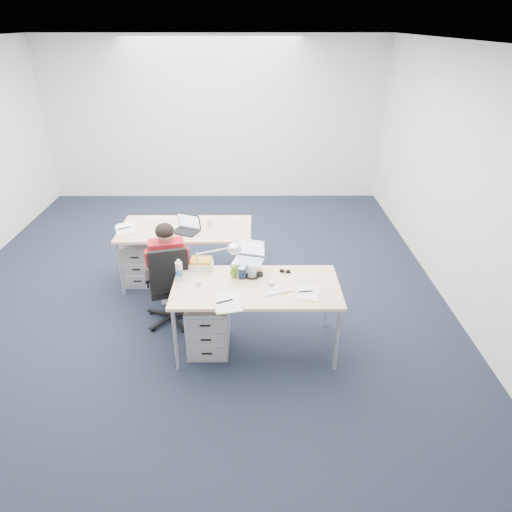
# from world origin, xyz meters

# --- Properties ---
(floor) EXTENTS (7.00, 7.00, 0.00)m
(floor) POSITION_xyz_m (0.00, 0.00, 0.00)
(floor) COLOR black
(floor) RESTS_ON ground
(room) EXTENTS (6.02, 7.02, 2.80)m
(room) POSITION_xyz_m (0.00, 0.00, 1.71)
(room) COLOR silver
(room) RESTS_ON ground
(desk_near) EXTENTS (1.60, 0.80, 0.73)m
(desk_near) POSITION_xyz_m (0.73, -1.01, 0.68)
(desk_near) COLOR tan
(desk_near) RESTS_ON ground
(desk_far) EXTENTS (1.60, 0.80, 0.73)m
(desk_far) POSITION_xyz_m (-0.13, 0.35, 0.68)
(desk_far) COLOR tan
(desk_far) RESTS_ON ground
(office_chair) EXTENTS (0.74, 0.74, 0.96)m
(office_chair) POSITION_xyz_m (-0.19, -0.56, 0.27)
(office_chair) COLOR black
(office_chair) RESTS_ON ground
(seated_person) EXTENTS (0.42, 0.67, 1.15)m
(seated_person) POSITION_xyz_m (-0.22, -0.39, 0.58)
(seated_person) COLOR #A8181F
(seated_person) RESTS_ON ground
(drawer_pedestal_near) EXTENTS (0.40, 0.50, 0.55)m
(drawer_pedestal_near) POSITION_xyz_m (0.25, -1.01, 0.28)
(drawer_pedestal_near) COLOR #AEB0B3
(drawer_pedestal_near) RESTS_ON ground
(drawer_pedestal_far) EXTENTS (0.40, 0.50, 0.55)m
(drawer_pedestal_far) POSITION_xyz_m (-0.73, 0.36, 0.28)
(drawer_pedestal_far) COLOR #AEB0B3
(drawer_pedestal_far) RESTS_ON ground
(silver_laptop) EXTENTS (0.34, 0.29, 0.30)m
(silver_laptop) POSITION_xyz_m (0.65, -0.74, 0.88)
(silver_laptop) COLOR silver
(silver_laptop) RESTS_ON desk_near
(wireless_keyboard) EXTENTS (0.30, 0.20, 0.01)m
(wireless_keyboard) POSITION_xyz_m (0.94, -1.11, 0.74)
(wireless_keyboard) COLOR white
(wireless_keyboard) RESTS_ON desk_near
(computer_mouse) EXTENTS (0.08, 0.11, 0.04)m
(computer_mouse) POSITION_xyz_m (0.87, -0.98, 0.75)
(computer_mouse) COLOR white
(computer_mouse) RESTS_ON desk_near
(headphones) EXTENTS (0.22, 0.17, 0.04)m
(headphones) POSITION_xyz_m (0.69, -0.83, 0.75)
(headphones) COLOR black
(headphones) RESTS_ON desk_near
(can_koozie) EXTENTS (0.08, 0.08, 0.12)m
(can_koozie) POSITION_xyz_m (0.60, -0.87, 0.79)
(can_koozie) COLOR #14213E
(can_koozie) RESTS_ON desk_near
(water_bottle) EXTENTS (0.09, 0.09, 0.22)m
(water_bottle) POSITION_xyz_m (-0.01, -0.91, 0.84)
(water_bottle) COLOR silver
(water_bottle) RESTS_ON desk_near
(bear_figurine) EXTENTS (0.08, 0.07, 0.14)m
(bear_figurine) POSITION_xyz_m (0.51, -0.86, 0.80)
(bear_figurine) COLOR #35751F
(bear_figurine) RESTS_ON desk_near
(book_stack) EXTENTS (0.26, 0.22, 0.10)m
(book_stack) POSITION_xyz_m (0.18, -0.66, 0.78)
(book_stack) COLOR silver
(book_stack) RESTS_ON desk_near
(cordless_phone) EXTENTS (0.04, 0.04, 0.14)m
(cordless_phone) POSITION_xyz_m (-0.02, -0.86, 0.80)
(cordless_phone) COLOR black
(cordless_phone) RESTS_ON desk_near
(papers_left) EXTENTS (0.27, 0.36, 0.01)m
(papers_left) POSITION_xyz_m (0.47, -1.32, 0.74)
(papers_left) COLOR #E8E386
(papers_left) RESTS_ON desk_near
(papers_right) EXTENTS (0.25, 0.32, 0.01)m
(papers_right) POSITION_xyz_m (1.21, -1.15, 0.73)
(papers_right) COLOR #E8E386
(papers_right) RESTS_ON desk_near
(sunglasses) EXTENTS (0.13, 0.08, 0.03)m
(sunglasses) POSITION_xyz_m (1.02, -0.77, 0.74)
(sunglasses) COLOR black
(sunglasses) RESTS_ON desk_near
(desk_lamp) EXTENTS (0.42, 0.25, 0.45)m
(desk_lamp) POSITION_xyz_m (0.32, -0.98, 0.96)
(desk_lamp) COLOR silver
(desk_lamp) RESTS_ON desk_near
(dark_laptop) EXTENTS (0.38, 0.38, 0.22)m
(dark_laptop) POSITION_xyz_m (-0.11, 0.21, 0.84)
(dark_laptop) COLOR black
(dark_laptop) RESTS_ON desk_far
(far_cup) EXTENTS (0.08, 0.08, 0.10)m
(far_cup) POSITION_xyz_m (0.18, 0.39, 0.78)
(far_cup) COLOR white
(far_cup) RESTS_ON desk_far
(far_papers) EXTENTS (0.32, 0.39, 0.01)m
(far_papers) POSITION_xyz_m (-0.84, 0.30, 0.73)
(far_papers) COLOR white
(far_papers) RESTS_ON desk_far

